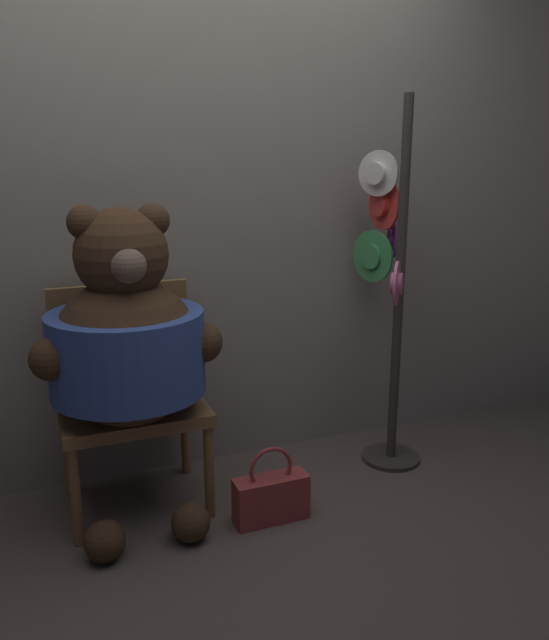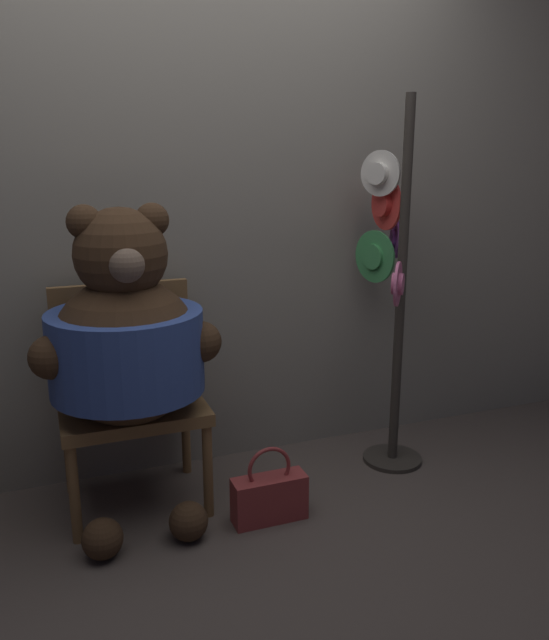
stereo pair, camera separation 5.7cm
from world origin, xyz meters
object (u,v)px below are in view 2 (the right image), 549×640
Objects in this scene: hat_display_rack at (391,282)px; handbag_on_ground at (269,496)px; teddy_bear at (126,342)px; chair at (129,386)px.

hat_display_rack is 5.28× the size of handbag_on_ground.
hat_display_rack is 1.10m from handbag_on_ground.
teddy_bear is 0.75× the size of hat_display_rack.
chair is at bearing 140.49° from handbag_on_ground.
teddy_bear is 0.84m from handbag_on_ground.
teddy_bear is at bearing -175.73° from hat_display_rack.
hat_display_rack is at bearing 4.27° from teddy_bear.
handbag_on_ground is at bearing -39.51° from chair.
hat_display_rack is at bearing -3.06° from chair.
teddy_bear reaches higher than chair.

